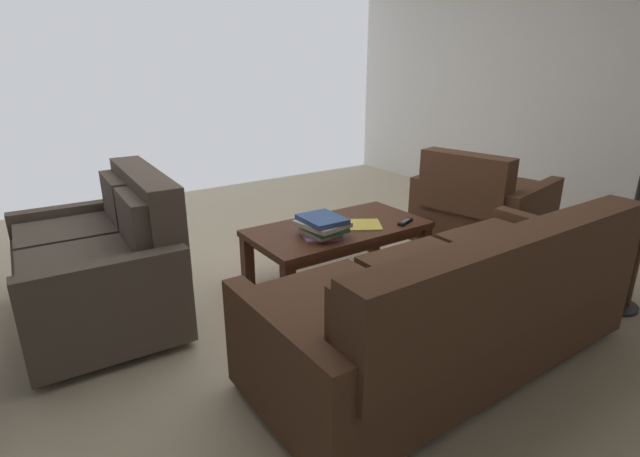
% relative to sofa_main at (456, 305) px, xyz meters
% --- Properties ---
extents(ground_plane, '(5.73, 5.64, 0.01)m').
position_rel_sofa_main_xyz_m(ground_plane, '(0.05, -1.23, -0.35)').
color(ground_plane, beige).
extents(wall_left, '(0.12, 5.64, 2.57)m').
position_rel_sofa_main_xyz_m(wall_left, '(-2.82, -1.23, 0.94)').
color(wall_left, white).
rests_on(wall_left, ground).
extents(sofa_main, '(1.99, 0.86, 0.81)m').
position_rel_sofa_main_xyz_m(sofa_main, '(0.00, 0.00, 0.00)').
color(sofa_main, black).
rests_on(sofa_main, ground).
extents(loveseat_near, '(0.86, 1.23, 0.87)m').
position_rel_sofa_main_xyz_m(loveseat_near, '(1.30, -1.49, 0.02)').
color(loveseat_near, black).
rests_on(loveseat_near, ground).
extents(coffee_table, '(1.20, 0.62, 0.41)m').
position_rel_sofa_main_xyz_m(coffee_table, '(-0.12, -1.12, 0.00)').
color(coffee_table, '#4C2819').
rests_on(coffee_table, ground).
extents(end_table, '(0.41, 0.41, 0.56)m').
position_rel_sofa_main_xyz_m(end_table, '(-1.20, 0.04, 0.10)').
color(end_table, brown).
rests_on(end_table, ground).
extents(armchair_side, '(1.02, 1.04, 0.82)m').
position_rel_sofa_main_xyz_m(armchair_side, '(-1.46, -1.00, -0.00)').
color(armchair_side, black).
rests_on(armchair_side, ground).
extents(book_stack, '(0.29, 0.33, 0.13)m').
position_rel_sofa_main_xyz_m(book_stack, '(0.09, -1.02, 0.13)').
color(book_stack, '#996699').
rests_on(book_stack, coffee_table).
extents(tv_remote, '(0.16, 0.10, 0.02)m').
position_rel_sofa_main_xyz_m(tv_remote, '(-0.53, -0.91, 0.07)').
color(tv_remote, black).
rests_on(tv_remote, coffee_table).
extents(loose_magazine, '(0.37, 0.35, 0.01)m').
position_rel_sofa_main_xyz_m(loose_magazine, '(-0.24, -1.05, 0.07)').
color(loose_magazine, '#E0CC4C').
rests_on(loose_magazine, coffee_table).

